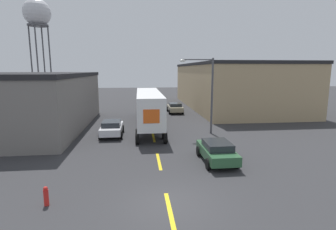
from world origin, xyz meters
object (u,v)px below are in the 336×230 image
(parked_car_right_far, at_px, (175,107))
(parked_car_left_far, at_px, (112,128))
(parked_car_right_near, at_px, (217,151))
(water_tower, at_px, (37,14))
(fire_hydrant, at_px, (46,196))
(semi_truck, at_px, (148,105))
(street_lamp, at_px, (208,89))

(parked_car_right_far, bearing_deg, parked_car_left_far, -121.57)
(parked_car_right_near, xyz_separation_m, water_tower, (-25.34, 42.16, 16.40))
(parked_car_left_far, height_order, fire_hydrant, parked_car_left_far)
(parked_car_left_far, bearing_deg, semi_truck, 45.68)
(parked_car_right_far, xyz_separation_m, street_lamp, (1.32, -12.61, 3.49))
(water_tower, bearing_deg, semi_truck, -55.20)
(water_tower, height_order, street_lamp, water_tower)
(parked_car_left_far, distance_m, street_lamp, 9.61)
(semi_truck, bearing_deg, parked_car_right_near, -70.30)
(parked_car_right_far, xyz_separation_m, fire_hydrant, (-9.30, -25.06, -0.31))
(semi_truck, xyz_separation_m, parked_car_right_far, (4.08, 8.79, -1.55))
(parked_car_left_far, bearing_deg, water_tower, 117.37)
(parked_car_right_far, distance_m, water_tower, 37.23)
(semi_truck, distance_m, street_lamp, 6.91)
(parked_car_right_far, height_order, street_lamp, street_lamp)
(parked_car_left_far, height_order, water_tower, water_tower)
(street_lamp, xyz_separation_m, fire_hydrant, (-10.62, -12.45, -3.80))
(parked_car_left_far, height_order, street_lamp, street_lamp)
(semi_truck, bearing_deg, water_tower, 125.06)
(parked_car_left_far, relative_size, water_tower, 0.21)
(street_lamp, bearing_deg, fire_hydrant, -130.47)
(parked_car_right_near, xyz_separation_m, parked_car_right_far, (0.00, 20.36, 0.00))
(parked_car_left_far, xyz_separation_m, parked_car_right_near, (7.63, -7.94, 0.00))
(water_tower, xyz_separation_m, fire_hydrant, (16.05, -46.86, -16.71))
(parked_car_left_far, relative_size, street_lamp, 0.59)
(water_tower, relative_size, fire_hydrant, 22.32)
(parked_car_right_near, distance_m, fire_hydrant, 10.42)
(parked_car_right_near, distance_m, street_lamp, 8.60)
(parked_car_left_far, xyz_separation_m, fire_hydrant, (-1.67, -12.65, -0.31))
(water_tower, relative_size, street_lamp, 2.84)
(parked_car_left_far, bearing_deg, parked_car_right_far, 58.43)
(semi_truck, bearing_deg, parked_car_left_far, -134.06)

